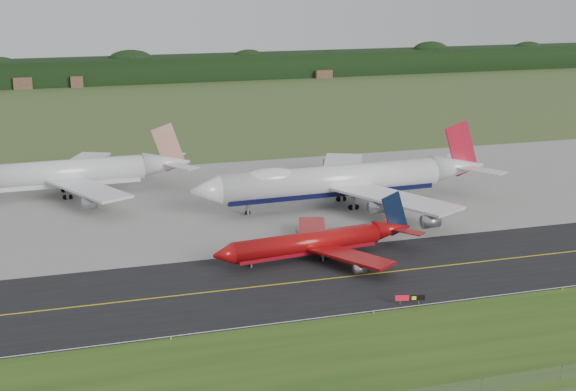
{
  "coord_description": "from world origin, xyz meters",
  "views": [
    {
      "loc": [
        -44.99,
        -130.74,
        53.22
      ],
      "look_at": [
        0.45,
        22.0,
        8.55
      ],
      "focal_mm": 50.0,
      "sensor_mm": 36.0,
      "label": 1
    }
  ],
  "objects_px": {
    "jet_ba_747": "(341,180)",
    "jet_star_tail": "(64,174)",
    "taxiway_sign": "(410,298)",
    "jet_red_737": "(317,242)"
  },
  "relations": [
    {
      "from": "jet_red_737",
      "to": "taxiway_sign",
      "type": "height_order",
      "value": "jet_red_737"
    },
    {
      "from": "jet_star_tail",
      "to": "jet_red_737",
      "type": "bearing_deg",
      "value": -52.62
    },
    {
      "from": "jet_star_tail",
      "to": "taxiway_sign",
      "type": "relative_size",
      "value": 12.95
    },
    {
      "from": "jet_ba_747",
      "to": "taxiway_sign",
      "type": "bearing_deg",
      "value": -98.97
    },
    {
      "from": "jet_ba_747",
      "to": "jet_star_tail",
      "type": "xyz_separation_m",
      "value": [
        -61.8,
        27.72,
        -0.78
      ]
    },
    {
      "from": "jet_ba_747",
      "to": "taxiway_sign",
      "type": "relative_size",
      "value": 15.2
    },
    {
      "from": "jet_ba_747",
      "to": "jet_red_737",
      "type": "bearing_deg",
      "value": -117.59
    },
    {
      "from": "jet_ba_747",
      "to": "jet_star_tail",
      "type": "bearing_deg",
      "value": 155.85
    },
    {
      "from": "jet_red_737",
      "to": "jet_ba_747",
      "type": "bearing_deg",
      "value": 62.41
    },
    {
      "from": "jet_red_737",
      "to": "jet_star_tail",
      "type": "relative_size",
      "value": 0.66
    }
  ]
}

